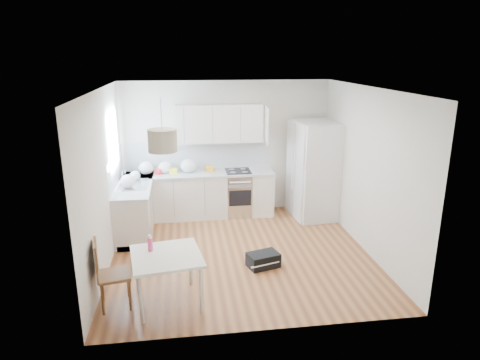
# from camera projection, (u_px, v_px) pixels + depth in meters

# --- Properties ---
(floor) EXTENTS (4.20, 4.20, 0.00)m
(floor) POSITION_uv_depth(u_px,v_px,m) (241.00, 253.00, 7.14)
(floor) COLOR brown
(floor) RESTS_ON ground
(ceiling) EXTENTS (4.20, 4.20, 0.00)m
(ceiling) POSITION_uv_depth(u_px,v_px,m) (241.00, 88.00, 6.38)
(ceiling) COLOR white
(ceiling) RESTS_ON wall_back
(wall_back) EXTENTS (4.20, 0.00, 4.20)m
(wall_back) POSITION_uv_depth(u_px,v_px,m) (226.00, 148.00, 8.75)
(wall_back) COLOR beige
(wall_back) RESTS_ON floor
(wall_left) EXTENTS (0.00, 4.20, 4.20)m
(wall_left) POSITION_uv_depth(u_px,v_px,m) (104.00, 181.00, 6.48)
(wall_left) COLOR beige
(wall_left) RESTS_ON floor
(wall_right) EXTENTS (0.00, 4.20, 4.20)m
(wall_right) POSITION_uv_depth(u_px,v_px,m) (367.00, 170.00, 7.04)
(wall_right) COLOR beige
(wall_right) RESTS_ON floor
(window_glassblock) EXTENTS (0.02, 1.00, 1.00)m
(window_glassblock) POSITION_uv_depth(u_px,v_px,m) (113.00, 140.00, 7.46)
(window_glassblock) COLOR #BFE0F9
(window_glassblock) RESTS_ON wall_left
(cabinets_back) EXTENTS (3.00, 0.60, 0.88)m
(cabinets_back) POSITION_uv_depth(u_px,v_px,m) (199.00, 196.00, 8.65)
(cabinets_back) COLOR beige
(cabinets_back) RESTS_ON floor
(cabinets_left) EXTENTS (0.60, 1.80, 0.88)m
(cabinets_left) POSITION_uv_depth(u_px,v_px,m) (136.00, 209.00, 7.92)
(cabinets_left) COLOR beige
(cabinets_left) RESTS_ON floor
(counter_back) EXTENTS (3.02, 0.64, 0.04)m
(counter_back) POSITION_uv_depth(u_px,v_px,m) (198.00, 174.00, 8.52)
(counter_back) COLOR silver
(counter_back) RESTS_ON cabinets_back
(counter_left) EXTENTS (0.64, 1.82, 0.04)m
(counter_left) POSITION_uv_depth(u_px,v_px,m) (134.00, 185.00, 7.79)
(counter_left) COLOR silver
(counter_left) RESTS_ON cabinets_left
(backsplash_back) EXTENTS (3.00, 0.01, 0.58)m
(backsplash_back) POSITION_uv_depth(u_px,v_px,m) (197.00, 155.00, 8.71)
(backsplash_back) COLOR silver
(backsplash_back) RESTS_ON wall_back
(backsplash_left) EXTENTS (0.01, 1.80, 0.58)m
(backsplash_left) POSITION_uv_depth(u_px,v_px,m) (116.00, 169.00, 7.66)
(backsplash_left) COLOR silver
(backsplash_left) RESTS_ON wall_left
(upper_cabinets) EXTENTS (1.70, 0.32, 0.75)m
(upper_cabinets) POSITION_uv_depth(u_px,v_px,m) (220.00, 123.00, 8.43)
(upper_cabinets) COLOR beige
(upper_cabinets) RESTS_ON wall_back
(range_oven) EXTENTS (0.50, 0.61, 0.88)m
(range_oven) POSITION_uv_depth(u_px,v_px,m) (238.00, 194.00, 8.75)
(range_oven) COLOR #BBBDC0
(range_oven) RESTS_ON floor
(sink) EXTENTS (0.50, 0.80, 0.16)m
(sink) POSITION_uv_depth(u_px,v_px,m) (134.00, 185.00, 7.74)
(sink) COLOR #BBBDC0
(sink) RESTS_ON counter_left
(refrigerator) EXTENTS (1.00, 1.05, 1.93)m
(refrigerator) POSITION_uv_depth(u_px,v_px,m) (315.00, 170.00, 8.52)
(refrigerator) COLOR white
(refrigerator) RESTS_ON floor
(dining_table) EXTENTS (1.01, 1.01, 0.70)m
(dining_table) POSITION_uv_depth(u_px,v_px,m) (167.00, 260.00, 5.55)
(dining_table) COLOR beige
(dining_table) RESTS_ON floor
(dining_chair) EXTENTS (0.46, 0.46, 0.94)m
(dining_chair) POSITION_uv_depth(u_px,v_px,m) (114.00, 273.00, 5.52)
(dining_chair) COLOR #512F18
(dining_chair) RESTS_ON floor
(drink_bottle) EXTENTS (0.09, 0.09, 0.23)m
(drink_bottle) POSITION_uv_depth(u_px,v_px,m) (150.00, 243.00, 5.62)
(drink_bottle) COLOR #F54483
(drink_bottle) RESTS_ON dining_table
(gym_bag) EXTENTS (0.55, 0.44, 0.22)m
(gym_bag) POSITION_uv_depth(u_px,v_px,m) (263.00, 260.00, 6.66)
(gym_bag) COLOR black
(gym_bag) RESTS_ON floor
(pendant_lamp) EXTENTS (0.38, 0.38, 0.28)m
(pendant_lamp) POSITION_uv_depth(u_px,v_px,m) (163.00, 140.00, 5.22)
(pendant_lamp) COLOR #C0AE93
(pendant_lamp) RESTS_ON ceiling
(grocery_bag_a) EXTENTS (0.29, 0.24, 0.26)m
(grocery_bag_a) POSITION_uv_depth(u_px,v_px,m) (146.00, 168.00, 8.36)
(grocery_bag_a) COLOR white
(grocery_bag_a) RESTS_ON counter_back
(grocery_bag_b) EXTENTS (0.26, 0.23, 0.24)m
(grocery_bag_b) POSITION_uv_depth(u_px,v_px,m) (165.00, 167.00, 8.45)
(grocery_bag_b) COLOR white
(grocery_bag_b) RESTS_ON counter_back
(grocery_bag_c) EXTENTS (0.30, 0.26, 0.27)m
(grocery_bag_c) POSITION_uv_depth(u_px,v_px,m) (188.00, 166.00, 8.49)
(grocery_bag_c) COLOR white
(grocery_bag_c) RESTS_ON counter_back
(grocery_bag_d) EXTENTS (0.19, 0.16, 0.17)m
(grocery_bag_d) POSITION_uv_depth(u_px,v_px,m) (135.00, 175.00, 8.01)
(grocery_bag_d) COLOR white
(grocery_bag_d) RESTS_ON counter_back
(grocery_bag_e) EXTENTS (0.26, 0.22, 0.24)m
(grocery_bag_e) POSITION_uv_depth(u_px,v_px,m) (128.00, 181.00, 7.53)
(grocery_bag_e) COLOR white
(grocery_bag_e) RESTS_ON counter_left
(snack_orange) EXTENTS (0.18, 0.13, 0.11)m
(snack_orange) POSITION_uv_depth(u_px,v_px,m) (210.00, 169.00, 8.59)
(snack_orange) COLOR orange
(snack_orange) RESTS_ON counter_back
(snack_yellow) EXTENTS (0.16, 0.11, 0.10)m
(snack_yellow) POSITION_uv_depth(u_px,v_px,m) (173.00, 171.00, 8.44)
(snack_yellow) COLOR #FEFE28
(snack_yellow) RESTS_ON counter_back
(snack_red) EXTENTS (0.19, 0.17, 0.11)m
(snack_red) POSITION_uv_depth(u_px,v_px,m) (160.00, 171.00, 8.41)
(snack_red) COLOR red
(snack_red) RESTS_ON counter_back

